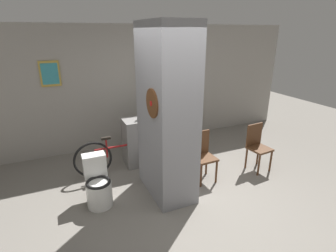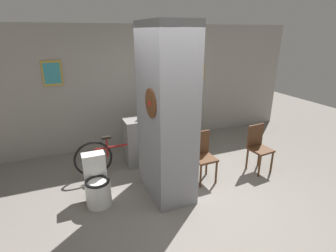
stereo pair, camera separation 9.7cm
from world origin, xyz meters
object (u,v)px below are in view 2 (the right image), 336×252
object	(u,v)px
bicycle	(122,153)
bottle_tall	(142,112)
toilet	(97,184)
chair_near_pillar	(202,154)
chair_by_doorway	(258,146)

from	to	relation	value
bicycle	bottle_tall	size ratio (longest dim) A/B	5.23
toilet	bottle_tall	world-z (taller)	bottle_tall
toilet	bicycle	size ratio (longest dim) A/B	0.43
chair_near_pillar	bicycle	world-z (taller)	chair_near_pillar
chair_near_pillar	bicycle	size ratio (longest dim) A/B	0.51
toilet	bottle_tall	size ratio (longest dim) A/B	2.27
chair_near_pillar	bottle_tall	size ratio (longest dim) A/B	2.68
chair_near_pillar	bottle_tall	bearing A→B (deg)	124.24
chair_near_pillar	bicycle	bearing A→B (deg)	143.91
chair_by_doorway	bicycle	distance (m)	2.50
toilet	bottle_tall	bearing A→B (deg)	43.55
chair_near_pillar	bottle_tall	world-z (taller)	bottle_tall
chair_near_pillar	chair_by_doorway	bearing A→B (deg)	-6.22
bottle_tall	chair_by_doorway	bearing A→B (deg)	-30.92
toilet	chair_near_pillar	size ratio (longest dim) A/B	0.85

